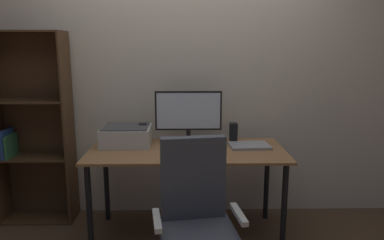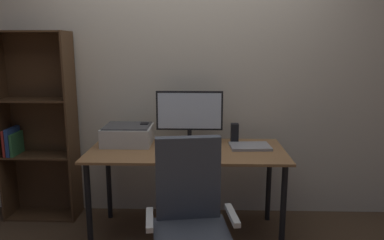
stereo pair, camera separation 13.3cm
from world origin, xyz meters
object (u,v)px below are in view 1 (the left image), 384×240
object	(u,v)px
laptop	(249,146)
speaker_right	(233,133)
office_chair	(197,232)
speaker_left	(143,133)
monitor	(188,113)
coffee_mug	(199,143)
desk	(187,160)
keyboard	(183,155)
mouse	(213,154)
bookshelf	(32,130)
printer	(127,135)

from	to	relation	value
laptop	speaker_right	size ratio (longest dim) A/B	1.88
office_chair	speaker_left	bearing A→B (deg)	104.84
monitor	coffee_mug	distance (m)	0.30
desk	keyboard	world-z (taller)	keyboard
speaker_left	mouse	bearing A→B (deg)	-34.44
coffee_mug	office_chair	size ratio (longest dim) A/B	0.09
keyboard	laptop	bearing A→B (deg)	23.54
coffee_mug	bookshelf	world-z (taller)	bookshelf
desk	bookshelf	size ratio (longest dim) A/B	0.93
monitor	mouse	bearing A→B (deg)	-65.12
keyboard	office_chair	distance (m)	0.68
coffee_mug	bookshelf	distance (m)	1.49
bookshelf	speaker_left	bearing A→B (deg)	-8.52
coffee_mug	laptop	xyz separation A→B (m)	(0.41, 0.05, -0.03)
monitor	speaker_right	xyz separation A→B (m)	(0.38, -0.01, -0.17)
speaker_right	office_chair	size ratio (longest dim) A/B	0.17
desk	monitor	xyz separation A→B (m)	(0.01, 0.21, 0.34)
desk	keyboard	distance (m)	0.20
bookshelf	coffee_mug	bearing A→B (deg)	-12.94
office_chair	bookshelf	bearing A→B (deg)	132.88
monitor	keyboard	world-z (taller)	monitor
keyboard	mouse	distance (m)	0.23
office_chair	bookshelf	world-z (taller)	bookshelf
speaker_left	bookshelf	bearing A→B (deg)	171.48
coffee_mug	laptop	world-z (taller)	coffee_mug
laptop	speaker_right	world-z (taller)	speaker_right
keyboard	mouse	xyz separation A→B (m)	(0.23, -0.00, 0.01)
mouse	office_chair	size ratio (longest dim) A/B	0.10
monitor	mouse	xyz separation A→B (m)	(0.18, -0.39, -0.24)
coffee_mug	speaker_left	size ratio (longest dim) A/B	0.54
keyboard	speaker_right	bearing A→B (deg)	40.85
mouse	speaker_left	world-z (taller)	speaker_left
speaker_left	printer	distance (m)	0.14
mouse	laptop	world-z (taller)	mouse
desk	speaker_left	xyz separation A→B (m)	(-0.37, 0.20, 0.17)
speaker_left	office_chair	size ratio (longest dim) A/B	0.17
coffee_mug	office_chair	distance (m)	0.87
keyboard	speaker_right	distance (m)	0.58
speaker_left	office_chair	xyz separation A→B (m)	(0.42, -0.99, -0.37)
monitor	speaker_left	world-z (taller)	monitor
mouse	laptop	bearing A→B (deg)	44.35
mouse	printer	distance (m)	0.78
monitor	keyboard	size ratio (longest dim) A/B	1.93
coffee_mug	printer	distance (m)	0.61
desk	monitor	size ratio (longest dim) A/B	2.79
monitor	bookshelf	world-z (taller)	bookshelf
desk	keyboard	xyz separation A→B (m)	(-0.03, -0.18, 0.09)
speaker_right	printer	bearing A→B (deg)	-176.81
coffee_mug	speaker_right	bearing A→B (deg)	31.77
monitor	printer	world-z (taller)	monitor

